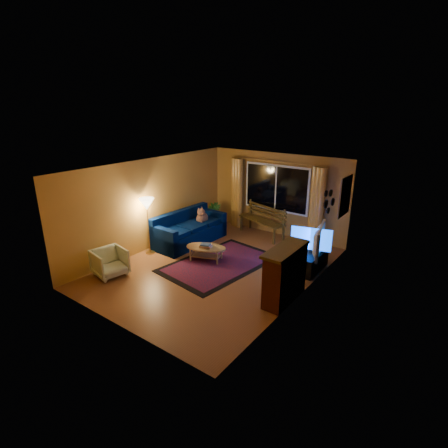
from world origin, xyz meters
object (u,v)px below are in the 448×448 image
Objects in this scene: sofa at (190,228)px; armchair at (110,261)px; bench at (261,228)px; coffee_table at (206,253)px; floor_lamp at (148,226)px; tv_console at (313,262)px.

sofa is 3.16× the size of armchair.
coffee_table is at bearing -79.30° from bench.
bench is 3.47m from floor_lamp.
bench is 0.72× the size of sofa.
armchair reaches higher than tv_console.
bench is at bearing -9.13° from armchair.
sofa is 1.46× the size of floor_lamp.
armchair is at bearing -91.44° from sofa.
floor_lamp is at bearing -158.14° from tv_console.
bench is 1.06× the size of floor_lamp.
floor_lamp reaches higher than sofa.
floor_lamp is 1.41× the size of tv_console.
armchair is 2.38m from coffee_table.
bench is 1.56× the size of coffee_table.
armchair is 1.52m from floor_lamp.
coffee_table is (-0.25, -2.40, -0.05)m from bench.
sofa is (-1.40, -1.71, 0.21)m from bench.
tv_console is (3.77, 3.06, -0.13)m from armchair.
tv_console is at bearing 21.98° from floor_lamp.
tv_console is (2.22, -1.32, -0.02)m from bench.
armchair is at bearing -123.51° from coffee_table.
sofa is at bearing 149.31° from coffee_table.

